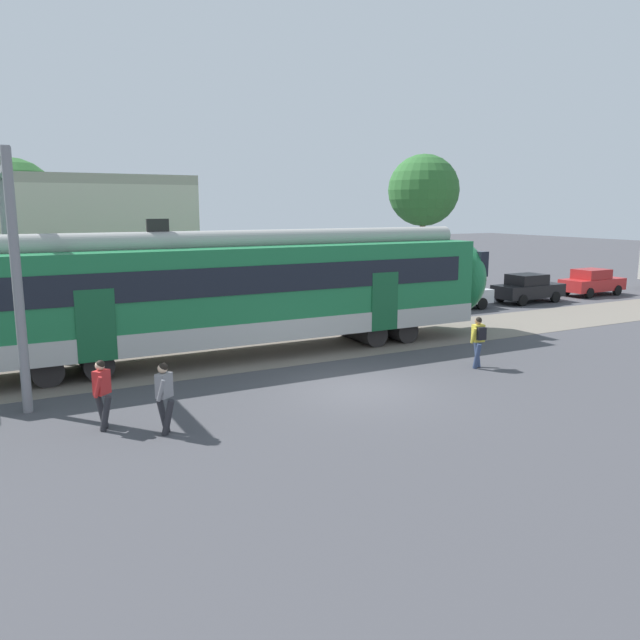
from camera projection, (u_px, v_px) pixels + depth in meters
ground_plane at (359, 389)px, 17.70m from camera, size 160.00×160.00×0.00m
pedestrian_red at (102, 390)px, 14.31m from camera, size 0.46×0.70×1.67m
pedestrian_grey at (164, 393)px, 14.06m from camera, size 0.47×0.70×1.67m
pedestrian_yellow at (478, 338)px, 19.83m from camera, size 0.58×0.62×1.67m
parked_car_silver at (452, 294)px, 31.35m from camera, size 4.02×1.79×1.54m
parked_car_black at (528, 288)px, 33.64m from camera, size 4.03×1.82×1.54m
parked_car_red at (592, 282)px, 36.35m from camera, size 4.05×1.85×1.54m
catenary_gantry at (9, 235)px, 17.75m from camera, size 0.24×6.64×6.53m
street_tree_right at (424, 191)px, 34.74m from camera, size 3.96×3.96×7.99m
street_tree_left at (11, 207)px, 27.89m from camera, size 4.31×4.31×7.29m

